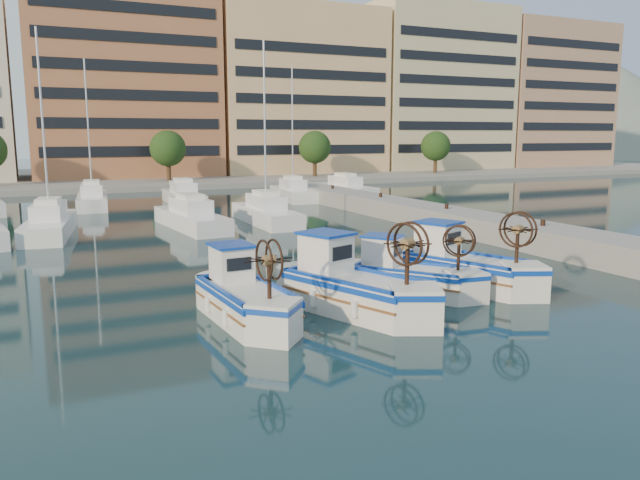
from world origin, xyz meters
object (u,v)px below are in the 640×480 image
(fishing_boat_a, at_px, (244,296))
(fishing_boat_c, at_px, (408,275))
(fishing_boat_b, at_px, (352,286))
(fishing_boat_d, at_px, (463,265))

(fishing_boat_a, distance_m, fishing_boat_c, 6.33)
(fishing_boat_c, bearing_deg, fishing_boat_b, 164.65)
(fishing_boat_b, distance_m, fishing_boat_c, 3.09)
(fishing_boat_a, xyz_separation_m, fishing_boat_d, (8.77, 0.60, 0.06))
(fishing_boat_a, relative_size, fishing_boat_b, 0.88)
(fishing_boat_d, bearing_deg, fishing_boat_c, 158.76)
(fishing_boat_b, xyz_separation_m, fishing_boat_d, (5.32, 1.18, -0.03))
(fishing_boat_b, relative_size, fishing_boat_c, 1.23)
(fishing_boat_d, bearing_deg, fishing_boat_b, 170.74)
(fishing_boat_c, height_order, fishing_boat_d, fishing_boat_d)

